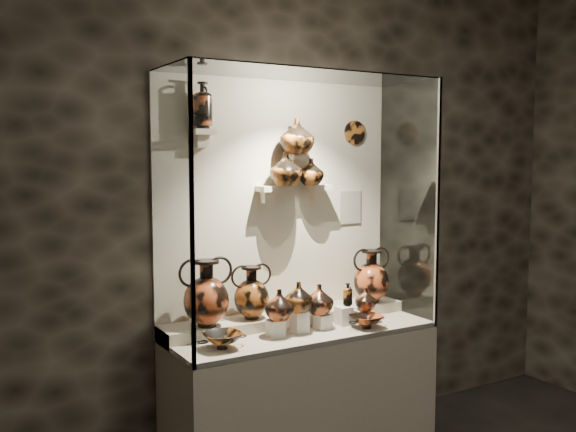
% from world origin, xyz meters
% --- Properties ---
extents(wall_back, '(5.00, 0.02, 3.20)m').
position_xyz_m(wall_back, '(0.00, 2.50, 1.60)').
color(wall_back, black).
rests_on(wall_back, ground).
extents(plinth, '(1.70, 0.60, 0.80)m').
position_xyz_m(plinth, '(0.00, 2.18, 0.40)').
color(plinth, beige).
rests_on(plinth, floor).
extents(front_tier, '(1.68, 0.58, 0.03)m').
position_xyz_m(front_tier, '(0.00, 2.18, 0.82)').
color(front_tier, '#BAA990').
rests_on(front_tier, plinth).
extents(rear_tier, '(1.70, 0.25, 0.10)m').
position_xyz_m(rear_tier, '(0.00, 2.35, 0.85)').
color(rear_tier, '#BAA990').
rests_on(rear_tier, plinth).
extents(back_panel, '(1.70, 0.03, 1.60)m').
position_xyz_m(back_panel, '(0.00, 2.50, 1.60)').
color(back_panel, beige).
rests_on(back_panel, plinth).
extents(glass_front, '(1.70, 0.01, 1.60)m').
position_xyz_m(glass_front, '(0.00, 1.88, 1.60)').
color(glass_front, white).
rests_on(glass_front, plinth).
extents(glass_left, '(0.01, 0.60, 1.60)m').
position_xyz_m(glass_left, '(-0.85, 2.18, 1.60)').
color(glass_left, white).
rests_on(glass_left, plinth).
extents(glass_right, '(0.01, 0.60, 1.60)m').
position_xyz_m(glass_right, '(0.85, 2.18, 1.60)').
color(glass_right, white).
rests_on(glass_right, plinth).
extents(glass_top, '(1.70, 0.60, 0.01)m').
position_xyz_m(glass_top, '(0.00, 2.18, 2.40)').
color(glass_top, white).
rests_on(glass_top, back_panel).
extents(frame_post_left, '(0.02, 0.02, 1.60)m').
position_xyz_m(frame_post_left, '(-0.84, 1.89, 1.60)').
color(frame_post_left, gray).
rests_on(frame_post_left, plinth).
extents(frame_post_right, '(0.02, 0.02, 1.60)m').
position_xyz_m(frame_post_right, '(0.84, 1.89, 1.60)').
color(frame_post_right, gray).
rests_on(frame_post_right, plinth).
extents(pedestal_a, '(0.09, 0.09, 0.10)m').
position_xyz_m(pedestal_a, '(-0.22, 2.13, 0.88)').
color(pedestal_a, silver).
rests_on(pedestal_a, front_tier).
extents(pedestal_b, '(0.09, 0.09, 0.13)m').
position_xyz_m(pedestal_b, '(-0.05, 2.13, 0.90)').
color(pedestal_b, silver).
rests_on(pedestal_b, front_tier).
extents(pedestal_c, '(0.09, 0.09, 0.09)m').
position_xyz_m(pedestal_c, '(0.12, 2.13, 0.88)').
color(pedestal_c, silver).
rests_on(pedestal_c, front_tier).
extents(pedestal_d, '(0.09, 0.09, 0.12)m').
position_xyz_m(pedestal_d, '(0.28, 2.13, 0.89)').
color(pedestal_d, silver).
rests_on(pedestal_d, front_tier).
extents(pedestal_e, '(0.09, 0.09, 0.08)m').
position_xyz_m(pedestal_e, '(0.42, 2.13, 0.87)').
color(pedestal_e, silver).
rests_on(pedestal_e, front_tier).
extents(bracket_ul, '(0.14, 0.12, 0.04)m').
position_xyz_m(bracket_ul, '(-0.55, 2.42, 2.05)').
color(bracket_ul, beige).
rests_on(bracket_ul, back_panel).
extents(bracket_ca, '(0.14, 0.12, 0.04)m').
position_xyz_m(bracket_ca, '(-0.10, 2.42, 1.70)').
color(bracket_ca, beige).
rests_on(bracket_ca, back_panel).
extents(bracket_cb, '(0.10, 0.12, 0.04)m').
position_xyz_m(bracket_cb, '(0.10, 2.42, 1.90)').
color(bracket_cb, beige).
rests_on(bracket_cb, back_panel).
extents(bracket_cc, '(0.14, 0.12, 0.04)m').
position_xyz_m(bracket_cc, '(0.28, 2.42, 1.70)').
color(bracket_cc, beige).
rests_on(bracket_cc, back_panel).
extents(amphora_left, '(0.41, 0.41, 0.40)m').
position_xyz_m(amphora_left, '(-0.59, 2.31, 1.10)').
color(amphora_left, '#A74420').
rests_on(amphora_left, rear_tier).
extents(amphora_mid, '(0.33, 0.33, 0.33)m').
position_xyz_m(amphora_mid, '(-0.27, 2.34, 1.07)').
color(amphora_mid, '#944B1A').
rests_on(amphora_mid, rear_tier).
extents(amphora_right, '(0.33, 0.33, 0.37)m').
position_xyz_m(amphora_right, '(0.65, 2.32, 1.08)').
color(amphora_right, '#A74420').
rests_on(amphora_right, rear_tier).
extents(jug_a, '(0.20, 0.20, 0.18)m').
position_xyz_m(jug_a, '(-0.20, 2.11, 1.02)').
color(jug_a, '#A74420').
rests_on(jug_a, pedestal_a).
extents(jug_b, '(0.18, 0.18, 0.18)m').
position_xyz_m(jug_b, '(-0.06, 2.12, 1.05)').
color(jug_b, '#944B1A').
rests_on(jug_b, pedestal_b).
extents(jug_c, '(0.24, 0.24, 0.19)m').
position_xyz_m(jug_c, '(0.10, 2.15, 1.01)').
color(jug_c, '#A74420').
rests_on(jug_c, pedestal_c).
extents(jug_e, '(0.14, 0.14, 0.15)m').
position_xyz_m(jug_e, '(0.44, 2.11, 0.98)').
color(jug_e, '#A74420').
rests_on(jug_e, pedestal_e).
extents(lekythos_small, '(0.09, 0.09, 0.17)m').
position_xyz_m(lekythos_small, '(0.31, 2.14, 1.03)').
color(lekythos_small, '#944B1A').
rests_on(lekythos_small, pedestal_d).
extents(kylix_left, '(0.29, 0.25, 0.11)m').
position_xyz_m(kylix_left, '(-0.60, 2.06, 0.89)').
color(kylix_left, '#944B1A').
rests_on(kylix_left, front_tier).
extents(kylix_right, '(0.32, 0.30, 0.10)m').
position_xyz_m(kylix_right, '(0.36, 2.00, 0.88)').
color(kylix_right, '#A74420').
rests_on(kylix_right, front_tier).
extents(lekythos_tall, '(0.13, 0.13, 0.31)m').
position_xyz_m(lekythos_tall, '(-0.55, 2.41, 2.22)').
color(lekythos_tall, '#A74420').
rests_on(lekythos_tall, bracket_ul).
extents(ovoid_vase_a, '(0.27, 0.27, 0.22)m').
position_xyz_m(ovoid_vase_a, '(-0.01, 2.37, 1.83)').
color(ovoid_vase_a, '#944B1A').
rests_on(ovoid_vase_a, bracket_ca).
extents(ovoid_vase_b, '(0.28, 0.28, 0.23)m').
position_xyz_m(ovoid_vase_b, '(0.07, 2.36, 2.03)').
color(ovoid_vase_b, '#944B1A').
rests_on(ovoid_vase_b, bracket_cb).
extents(ovoid_vase_c, '(0.19, 0.19, 0.18)m').
position_xyz_m(ovoid_vase_c, '(0.19, 2.39, 1.81)').
color(ovoid_vase_c, '#944B1A').
rests_on(ovoid_vase_c, bracket_cc).
extents(wall_plate, '(0.17, 0.02, 0.17)m').
position_xyz_m(wall_plate, '(0.60, 2.47, 2.07)').
color(wall_plate, '#A1561F').
rests_on(wall_plate, back_panel).
extents(info_placard, '(0.17, 0.01, 0.23)m').
position_xyz_m(info_placard, '(0.58, 2.47, 1.55)').
color(info_placard, beige).
rests_on(info_placard, back_panel).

